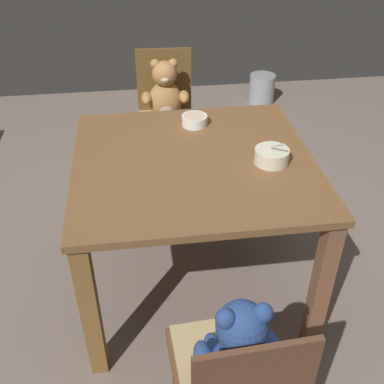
{
  "coord_description": "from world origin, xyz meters",
  "views": [
    {
      "loc": [
        -0.24,
        -1.73,
        1.82
      ],
      "look_at": [
        0.0,
        0.05,
        0.54
      ],
      "focal_mm": 43.59,
      "sensor_mm": 36.0,
      "label": 1
    }
  ],
  "objects_px": {
    "dining_table": "(193,183)",
    "metal_pail": "(262,89)",
    "porridge_bowl_cream_near_right": "(272,156)",
    "teddy_chair_far_center": "(166,108)",
    "porridge_bowl_white_far_center": "(195,120)",
    "teddy_chair_near_front": "(236,367)"
  },
  "relations": [
    {
      "from": "teddy_chair_near_front",
      "to": "porridge_bowl_white_far_center",
      "type": "bearing_deg",
      "value": -5.08
    },
    {
      "from": "dining_table",
      "to": "teddy_chair_far_center",
      "type": "height_order",
      "value": "teddy_chair_far_center"
    },
    {
      "from": "dining_table",
      "to": "metal_pail",
      "type": "distance_m",
      "value": 2.39
    },
    {
      "from": "porridge_bowl_cream_near_right",
      "to": "metal_pail",
      "type": "xyz_separation_m",
      "value": [
        0.6,
        2.22,
        -0.66
      ]
    },
    {
      "from": "porridge_bowl_white_far_center",
      "to": "teddy_chair_far_center",
      "type": "bearing_deg",
      "value": 99.48
    },
    {
      "from": "teddy_chair_far_center",
      "to": "porridge_bowl_white_far_center",
      "type": "xyz_separation_m",
      "value": [
        0.1,
        -0.58,
        0.2
      ]
    },
    {
      "from": "dining_table",
      "to": "porridge_bowl_cream_near_right",
      "type": "xyz_separation_m",
      "value": [
        0.33,
        -0.07,
        0.16
      ]
    },
    {
      "from": "porridge_bowl_cream_near_right",
      "to": "teddy_chair_far_center",
      "type": "bearing_deg",
      "value": 111.17
    },
    {
      "from": "metal_pail",
      "to": "teddy_chair_far_center",
      "type": "bearing_deg",
      "value": -128.16
    },
    {
      "from": "dining_table",
      "to": "porridge_bowl_white_far_center",
      "type": "bearing_deg",
      "value": 81.28
    },
    {
      "from": "dining_table",
      "to": "metal_pail",
      "type": "bearing_deg",
      "value": 66.66
    },
    {
      "from": "teddy_chair_near_front",
      "to": "porridge_bowl_white_far_center",
      "type": "xyz_separation_m",
      "value": [
        0.04,
        1.24,
        0.22
      ]
    },
    {
      "from": "porridge_bowl_white_far_center",
      "to": "metal_pail",
      "type": "distance_m",
      "value": 2.13
    },
    {
      "from": "teddy_chair_near_front",
      "to": "teddy_chair_far_center",
      "type": "xyz_separation_m",
      "value": [
        -0.05,
        1.82,
        0.02
      ]
    },
    {
      "from": "teddy_chair_near_front",
      "to": "teddy_chair_far_center",
      "type": "bearing_deg",
      "value": -1.38
    },
    {
      "from": "porridge_bowl_cream_near_right",
      "to": "metal_pail",
      "type": "bearing_deg",
      "value": 74.95
    },
    {
      "from": "porridge_bowl_cream_near_right",
      "to": "metal_pail",
      "type": "distance_m",
      "value": 2.39
    },
    {
      "from": "teddy_chair_far_center",
      "to": "porridge_bowl_white_far_center",
      "type": "bearing_deg",
      "value": 11.93
    },
    {
      "from": "dining_table",
      "to": "teddy_chair_far_center",
      "type": "relative_size",
      "value": 1.17
    },
    {
      "from": "teddy_chair_near_front",
      "to": "teddy_chair_far_center",
      "type": "height_order",
      "value": "teddy_chair_far_center"
    },
    {
      "from": "dining_table",
      "to": "metal_pail",
      "type": "relative_size",
      "value": 4.06
    },
    {
      "from": "porridge_bowl_cream_near_right",
      "to": "porridge_bowl_white_far_center",
      "type": "xyz_separation_m",
      "value": [
        -0.28,
        0.39,
        -0.01
      ]
    }
  ]
}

